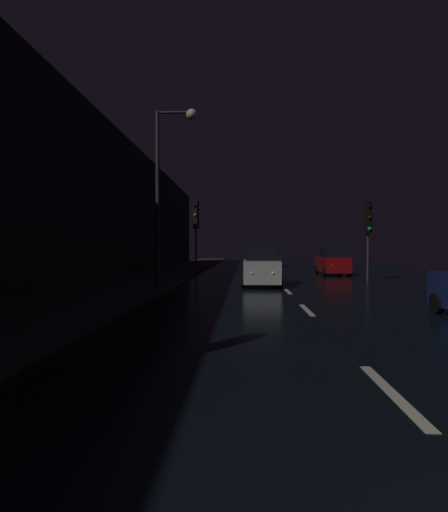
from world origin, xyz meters
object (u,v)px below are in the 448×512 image
Objects in this scene: streetlamp_overhead at (168,173)px; car_distant_taillights at (272,258)px; car_approaching_headlights at (261,267)px; traffic_light_far_right at (368,224)px; car_parked_right_far at (333,262)px; traffic_light_far_left at (196,221)px.

car_distant_taillights is (6.01, 25.20, -4.08)m from streetlamp_overhead.
car_approaching_headlights is at bearing 174.31° from car_distant_taillights.
car_distant_taillights is (2.11, 21.15, -0.10)m from car_approaching_headlights.
traffic_light_far_right is at bearing 115.65° from car_approaching_headlights.
car_distant_taillights is at bearing 76.58° from streetlamp_overhead.
car_parked_right_far is (9.39, 12.40, -4.00)m from streetlamp_overhead.
car_parked_right_far is at bearing 175.91° from traffic_light_far_right.
traffic_light_far_left reaches higher than car_approaching_headlights.
traffic_light_far_right is 12.51m from streetlamp_overhead.
streetlamp_overhead is at bearing 166.58° from car_distant_taillights.
car_approaching_headlights is (-6.29, -3.02, -2.36)m from traffic_light_far_right.
streetlamp_overhead is (0.25, -10.92, 1.18)m from traffic_light_far_left.
car_approaching_headlights is 9.99m from car_parked_right_far.
traffic_light_far_left reaches higher than car_parked_right_far.
traffic_light_far_left is at bearing -122.92° from traffic_light_far_right.
car_approaching_headlights is at bearing 46.03° from streetlamp_overhead.
car_parked_right_far is (3.38, -12.80, 0.08)m from car_distant_taillights.
streetlamp_overhead is 1.85× the size of car_parked_right_far.
streetlamp_overhead is 26.22m from car_distant_taillights.
car_parked_right_far is (-0.80, 5.33, -2.38)m from traffic_light_far_right.
traffic_light_far_right reaches higher than car_parked_right_far.
car_parked_right_far is at bearing 112.90° from traffic_light_far_left.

